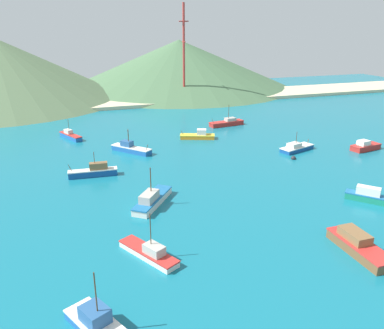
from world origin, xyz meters
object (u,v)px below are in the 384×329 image
at_px(fishing_boat_10, 365,146).
at_px(radio_tower, 184,53).
at_px(fishing_boat_12, 70,136).
at_px(fishing_boat_1, 152,200).
at_px(fishing_boat_5, 227,123).
at_px(fishing_boat_2, 198,136).
at_px(fishing_boat_6, 359,245).
at_px(fishing_boat_11, 296,148).
at_px(fishing_boat_3, 101,327).
at_px(fishing_boat_9, 94,171).
at_px(fishing_boat_0, 373,197).
at_px(buoy_0, 293,158).
at_px(fishing_boat_4, 150,252).
at_px(fishing_boat_8, 131,148).

relative_size(fishing_boat_10, radio_tower, 0.23).
bearing_deg(fishing_boat_12, fishing_boat_1, -76.52).
relative_size(fishing_boat_5, radio_tower, 0.30).
relative_size(fishing_boat_2, fishing_boat_6, 0.94).
bearing_deg(fishing_boat_1, fishing_boat_10, 13.45).
height_order(fishing_boat_6, fishing_boat_11, fishing_boat_11).
bearing_deg(fishing_boat_3, fishing_boat_10, 30.97).
xyz_separation_m(fishing_boat_9, fishing_boat_11, (47.36, 1.49, -0.27)).
bearing_deg(fishing_boat_0, fishing_boat_10, 50.99).
bearing_deg(buoy_0, fishing_boat_12, 144.24).
height_order(fishing_boat_0, fishing_boat_5, fishing_boat_5).
xyz_separation_m(fishing_boat_10, radio_tower, (-22.38, 72.95, 17.38)).
xyz_separation_m(fishing_boat_6, fishing_boat_11, (16.87, 40.95, -0.26)).
distance_m(fishing_boat_6, fishing_boat_9, 49.86).
bearing_deg(fishing_boat_4, fishing_boat_8, 82.69).
xyz_separation_m(fishing_boat_1, fishing_boat_10, (55.49, 13.27, -0.07)).
height_order(fishing_boat_9, fishing_boat_10, fishing_boat_9).
distance_m(fishing_boat_4, fishing_boat_8, 45.28).
distance_m(fishing_boat_9, fishing_boat_12, 29.95).
bearing_deg(buoy_0, fishing_boat_2, 122.95).
distance_m(fishing_boat_3, radio_tower, 122.80).
xyz_separation_m(fishing_boat_8, fishing_boat_12, (-12.97, 16.64, -0.08)).
bearing_deg(fishing_boat_2, fishing_boat_5, 39.47).
height_order(fishing_boat_1, fishing_boat_4, fishing_boat_1).
relative_size(fishing_boat_8, fishing_boat_12, 1.08).
xyz_separation_m(fishing_boat_4, fishing_boat_11, (43.42, 33.27, 0.02)).
height_order(fishing_boat_8, buoy_0, fishing_boat_8).
height_order(fishing_boat_11, radio_tower, radio_tower).
distance_m(fishing_boat_6, fishing_boat_11, 44.29).
xyz_separation_m(fishing_boat_4, fishing_boat_5, (37.56, 61.17, 0.10)).
height_order(fishing_boat_8, radio_tower, radio_tower).
bearing_deg(fishing_boat_9, fishing_boat_11, 1.80).
bearing_deg(fishing_boat_11, fishing_boat_12, 150.81).
bearing_deg(fishing_boat_0, fishing_boat_1, 162.87).
distance_m(fishing_boat_3, fishing_boat_8, 58.11).
distance_m(fishing_boat_1, fishing_boat_11, 43.44).
height_order(fishing_boat_3, fishing_boat_8, fishing_boat_3).
height_order(fishing_boat_3, fishing_boat_6, fishing_boat_3).
distance_m(fishing_boat_4, fishing_boat_9, 32.02).
xyz_separation_m(fishing_boat_1, radio_tower, (33.12, 86.22, 17.31)).
height_order(fishing_boat_9, buoy_0, fishing_boat_9).
xyz_separation_m(fishing_boat_10, buoy_0, (-20.06, -0.46, -0.69)).
distance_m(fishing_boat_6, fishing_boat_10, 48.87).
height_order(fishing_boat_6, fishing_boat_10, fishing_boat_6).
height_order(fishing_boat_6, fishing_boat_8, fishing_boat_8).
bearing_deg(fishing_boat_8, fishing_boat_6, -68.44).
height_order(fishing_boat_10, buoy_0, fishing_boat_10).
distance_m(fishing_boat_11, fishing_boat_12, 57.99).
relative_size(fishing_boat_0, fishing_boat_10, 1.04).
xyz_separation_m(fishing_boat_3, fishing_boat_5, (45.06, 72.83, -0.03)).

